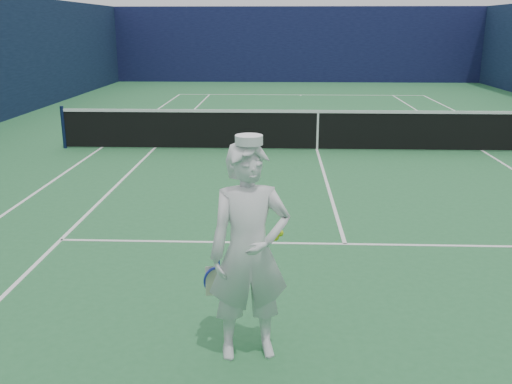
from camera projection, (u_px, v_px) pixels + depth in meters
ground at (317, 150)px, 14.26m from camera, size 80.00×80.00×0.00m
court_markings at (317, 150)px, 14.26m from camera, size 11.03×23.83×0.01m
windscreen_fence at (320, 69)px, 13.70m from camera, size 20.12×36.12×4.00m
tennis_net at (318, 128)px, 14.10m from camera, size 12.88×0.09×1.07m
tennis_player at (249, 252)px, 5.15m from camera, size 0.88×0.63×2.10m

